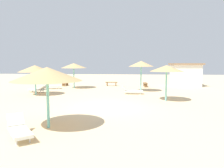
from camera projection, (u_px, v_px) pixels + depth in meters
name	position (u px, v px, depth m)	size (l,w,h in m)	color
ground_plane	(108.00, 107.00, 13.50)	(80.00, 80.00, 0.00)	beige
parasol_1	(47.00, 74.00, 8.93)	(3.00, 3.00, 2.66)	#6BC6BC
parasol_2	(35.00, 69.00, 18.37)	(2.90, 2.90, 2.65)	#6BC6BC
parasol_3	(74.00, 66.00, 23.41)	(2.86, 2.86, 2.83)	#6BC6BC
parasol_4	(141.00, 64.00, 20.73)	(2.49, 2.49, 3.06)	#6BC6BC
parasol_5	(167.00, 68.00, 15.43)	(2.47, 2.47, 2.68)	#6BC6BC
lounger_1	(19.00, 129.00, 7.90)	(1.66, 1.83, 0.81)	silver
lounger_2	(38.00, 89.00, 20.27)	(2.00, 1.00, 0.65)	silver
lounger_3	(51.00, 86.00, 23.09)	(2.01, 1.27, 0.64)	silver
lounger_4	(132.00, 91.00, 19.18)	(1.88, 0.64, 0.74)	silver
bench_0	(65.00, 83.00, 26.23)	(0.49, 1.52, 0.49)	brown
bench_1	(111.00, 83.00, 26.18)	(1.50, 0.41, 0.49)	brown
bench_2	(145.00, 84.00, 25.05)	(0.47, 1.52, 0.49)	brown
beach_cabana	(185.00, 74.00, 25.98)	(3.63, 3.35, 2.83)	white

